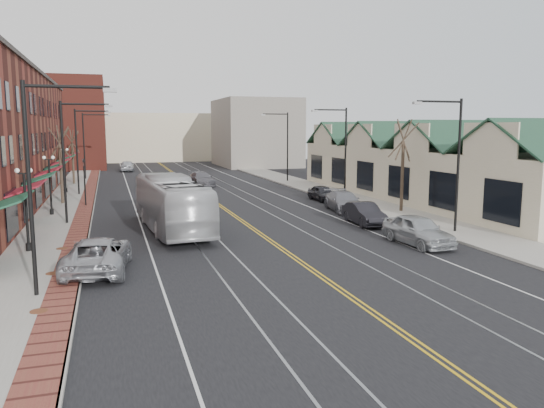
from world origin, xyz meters
TOP-DOWN VIEW (x-y plane):
  - ground at (0.00, 0.00)m, footprint 160.00×160.00m
  - sidewalk_left at (-12.00, 20.00)m, footprint 4.00×120.00m
  - sidewalk_right at (12.00, 20.00)m, footprint 4.00×120.00m
  - building_right at (18.00, 20.00)m, footprint 8.00×36.00m
  - backdrop_left at (-16.00, 70.00)m, footprint 14.00×18.00m
  - backdrop_mid at (0.00, 85.00)m, footprint 22.00×14.00m
  - backdrop_right at (15.00, 65.00)m, footprint 12.00×16.00m
  - streetlight_l_0 at (-11.05, 0.00)m, footprint 3.33×0.25m
  - streetlight_l_1 at (-11.05, 16.00)m, footprint 3.33×0.25m
  - streetlight_l_2 at (-11.05, 32.00)m, footprint 3.33×0.25m
  - streetlight_l_3 at (-11.05, 48.00)m, footprint 3.33×0.25m
  - streetlight_r_0 at (11.05, 6.00)m, footprint 3.33×0.25m
  - streetlight_r_1 at (11.05, 22.00)m, footprint 3.33×0.25m
  - streetlight_r_2 at (11.05, 38.00)m, footprint 3.33×0.25m
  - lamppost_l_1 at (-12.80, 8.00)m, footprint 0.84×0.28m
  - lamppost_l_2 at (-12.80, 20.00)m, footprint 0.84×0.28m
  - lamppost_l_3 at (-12.80, 34.00)m, footprint 0.84×0.28m
  - tree_left_near at (-12.50, 26.00)m, footprint 1.78×1.37m
  - tree_left_far at (-12.50, 42.00)m, footprint 1.66×1.28m
  - tree_right_mid at (12.50, 14.00)m, footprint 1.90×1.46m
  - manhole_near at (-11.20, -2.00)m, footprint 0.60×0.60m
  - manhole_mid at (-11.20, 3.00)m, footprint 0.60×0.60m
  - manhole_far at (-11.20, 8.00)m, footprint 0.60×0.60m
  - traffic_signal at (-10.60, 24.00)m, footprint 0.18×0.15m
  - transit_bus at (-5.00, 12.11)m, footprint 3.75×12.34m
  - parked_suv at (-9.30, 3.29)m, footprint 3.30×5.98m
  - parked_car_a at (7.50, 3.83)m, footprint 2.23×5.00m
  - parked_car_b at (7.50, 10.30)m, footprint 1.83×4.55m
  - parked_car_c at (8.62, 15.94)m, footprint 2.82×5.49m
  - parked_car_d at (9.30, 21.82)m, footprint 1.70×4.04m
  - distant_car_left at (-3.80, 37.28)m, footprint 2.07×4.96m
  - distant_car_right at (1.10, 36.99)m, footprint 2.59×5.39m
  - distant_car_far at (-6.11, 59.24)m, footprint 2.25×4.92m

SIDE VIEW (x-z plane):
  - ground at x=0.00m, z-range 0.00..0.00m
  - sidewalk_left at x=-12.00m, z-range 0.00..0.15m
  - sidewalk_right at x=12.00m, z-range 0.00..0.15m
  - manhole_near at x=-11.20m, z-range 0.15..0.17m
  - manhole_mid at x=-11.20m, z-range 0.15..0.17m
  - manhole_far at x=-11.20m, z-range 0.15..0.17m
  - parked_car_d at x=9.30m, z-range 0.00..1.36m
  - parked_car_b at x=7.50m, z-range 0.00..1.47m
  - distant_car_right at x=1.10m, z-range 0.00..1.51m
  - parked_car_c at x=8.62m, z-range 0.00..1.53m
  - parked_suv at x=-9.30m, z-range 0.00..1.58m
  - distant_car_left at x=-3.80m, z-range 0.00..1.59m
  - distant_car_far at x=-6.11m, z-range 0.00..1.63m
  - parked_car_a at x=7.50m, z-range 0.00..1.67m
  - transit_bus at x=-5.00m, z-range 0.00..3.39m
  - lamppost_l_1 at x=-12.80m, z-range 0.07..4.34m
  - lamppost_l_2 at x=-12.80m, z-range 0.07..4.34m
  - lamppost_l_3 at x=-12.80m, z-range 0.07..4.34m
  - building_right at x=18.00m, z-range 0.00..4.60m
  - traffic_signal at x=-10.60m, z-range 0.45..4.25m
  - tree_left_far at x=-12.50m, z-range 0.26..6.29m
  - tree_left_near at x=-12.50m, z-range 0.27..6.75m
  - tree_right_mid at x=12.50m, z-range 0.28..7.22m
  - backdrop_mid at x=0.00m, z-range 0.00..9.00m
  - streetlight_l_0 at x=-11.05m, z-range 1.03..9.03m
  - streetlight_l_1 at x=-11.05m, z-range 1.03..9.03m
  - streetlight_l_2 at x=-11.05m, z-range 1.03..9.03m
  - streetlight_l_3 at x=-11.05m, z-range 1.03..9.03m
  - streetlight_r_0 at x=11.05m, z-range 1.03..9.03m
  - streetlight_r_1 at x=11.05m, z-range 1.03..9.03m
  - streetlight_r_2 at x=11.05m, z-range 1.03..9.03m
  - backdrop_right at x=15.00m, z-range 0.00..11.00m
  - backdrop_left at x=-16.00m, z-range 0.00..14.00m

